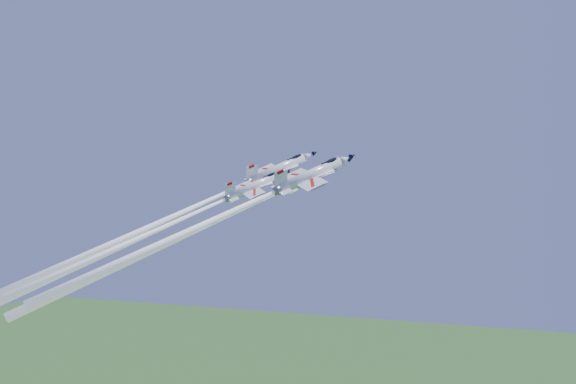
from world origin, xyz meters
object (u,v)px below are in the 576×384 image
(jet_lead, at_px, (203,227))
(jet_slot, at_px, (158,230))
(jet_left, at_px, (176,215))
(jet_right, at_px, (213,220))

(jet_lead, distance_m, jet_slot, 8.74)
(jet_left, bearing_deg, jet_lead, 46.53)
(jet_lead, bearing_deg, jet_left, -133.47)
(jet_lead, distance_m, jet_right, 9.16)
(jet_lead, height_order, jet_right, jet_lead)
(jet_lead, height_order, jet_slot, jet_lead)
(jet_lead, relative_size, jet_slot, 1.22)
(jet_lead, bearing_deg, jet_slot, -88.44)
(jet_left, height_order, jet_slot, jet_left)
(jet_left, relative_size, jet_right, 1.10)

